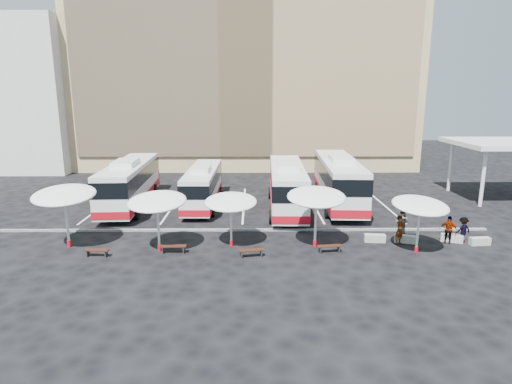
{
  "coord_description": "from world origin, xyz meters",
  "views": [
    {
      "loc": [
        0.72,
        -27.81,
        9.28
      ],
      "look_at": [
        1.0,
        3.0,
        2.2
      ],
      "focal_mm": 30.0,
      "sensor_mm": 36.0,
      "label": 1
    }
  ],
  "objects_px": {
    "passenger_1": "(402,223)",
    "wood_bench_0": "(97,251)",
    "conc_bench_0": "(375,238)",
    "bus_2": "(287,185)",
    "bus_1": "(203,185)",
    "wood_bench_2": "(251,251)",
    "sunshade_2": "(231,202)",
    "wood_bench_3": "(329,247)",
    "conc_bench_2": "(452,238)",
    "passenger_2": "(448,230)",
    "sunshade_0": "(64,195)",
    "sunshade_1": "(157,202)",
    "sunshade_3": "(316,197)",
    "conc_bench_1": "(405,239)",
    "wood_bench_1": "(173,247)",
    "bus_3": "(338,179)",
    "passenger_0": "(400,230)",
    "bus_0": "(130,182)",
    "conc_bench_3": "(480,241)",
    "passenger_3": "(463,230)",
    "sunshade_4": "(420,206)"
  },
  "relations": [
    {
      "from": "wood_bench_3",
      "to": "conc_bench_3",
      "type": "relative_size",
      "value": 1.16
    },
    {
      "from": "bus_1",
      "to": "bus_2",
      "type": "distance_m",
      "value": 7.17
    },
    {
      "from": "bus_3",
      "to": "passenger_2",
      "type": "xyz_separation_m",
      "value": [
        5.05,
        -10.07,
        -1.29
      ]
    },
    {
      "from": "bus_2",
      "to": "conc_bench_1",
      "type": "distance_m",
      "value": 10.97
    },
    {
      "from": "bus_2",
      "to": "sunshade_3",
      "type": "bearing_deg",
      "value": -81.54
    },
    {
      "from": "sunshade_2",
      "to": "passenger_1",
      "type": "height_order",
      "value": "sunshade_2"
    },
    {
      "from": "sunshade_0",
      "to": "sunshade_3",
      "type": "height_order",
      "value": "sunshade_0"
    },
    {
      "from": "bus_0",
      "to": "passenger_1",
      "type": "distance_m",
      "value": 21.92
    },
    {
      "from": "conc_bench_1",
      "to": "passenger_0",
      "type": "xyz_separation_m",
      "value": [
        -0.5,
        -0.34,
        0.7
      ]
    },
    {
      "from": "bus_1",
      "to": "wood_bench_2",
      "type": "xyz_separation_m",
      "value": [
        4.12,
        -12.07,
        -1.44
      ]
    },
    {
      "from": "wood_bench_2",
      "to": "wood_bench_1",
      "type": "bearing_deg",
      "value": 171.77
    },
    {
      "from": "sunshade_1",
      "to": "wood_bench_3",
      "type": "distance_m",
      "value": 10.6
    },
    {
      "from": "conc_bench_0",
      "to": "bus_2",
      "type": "bearing_deg",
      "value": 121.57
    },
    {
      "from": "wood_bench_1",
      "to": "passenger_2",
      "type": "bearing_deg",
      "value": 5.39
    },
    {
      "from": "sunshade_3",
      "to": "conc_bench_3",
      "type": "bearing_deg",
      "value": 1.32
    },
    {
      "from": "bus_1",
      "to": "sunshade_3",
      "type": "xyz_separation_m",
      "value": [
        8.08,
        -10.38,
        1.4
      ]
    },
    {
      "from": "passenger_2",
      "to": "passenger_3",
      "type": "relative_size",
      "value": 1.08
    },
    {
      "from": "bus_2",
      "to": "passenger_0",
      "type": "bearing_deg",
      "value": -51.59
    },
    {
      "from": "wood_bench_1",
      "to": "conc_bench_0",
      "type": "distance_m",
      "value": 12.72
    },
    {
      "from": "sunshade_3",
      "to": "passenger_1",
      "type": "distance_m",
      "value": 6.74
    },
    {
      "from": "conc_bench_1",
      "to": "passenger_3",
      "type": "relative_size",
      "value": 0.78
    },
    {
      "from": "passenger_0",
      "to": "sunshade_2",
      "type": "bearing_deg",
      "value": 140.73
    },
    {
      "from": "bus_0",
      "to": "wood_bench_2",
      "type": "distance_m",
      "value": 15.8
    },
    {
      "from": "conc_bench_0",
      "to": "passenger_1",
      "type": "xyz_separation_m",
      "value": [
        2.08,
        1.05,
        0.69
      ]
    },
    {
      "from": "sunshade_3",
      "to": "bus_3",
      "type": "bearing_deg",
      "value": 71.89
    },
    {
      "from": "sunshade_3",
      "to": "conc_bench_0",
      "type": "xyz_separation_m",
      "value": [
        3.98,
        0.86,
        -2.93
      ]
    },
    {
      "from": "sunshade_0",
      "to": "wood_bench_1",
      "type": "height_order",
      "value": "sunshade_0"
    },
    {
      "from": "passenger_1",
      "to": "passenger_2",
      "type": "distance_m",
      "value": 2.8
    },
    {
      "from": "bus_0",
      "to": "sunshade_2",
      "type": "relative_size",
      "value": 3.85
    },
    {
      "from": "sunshade_3",
      "to": "passenger_2",
      "type": "relative_size",
      "value": 2.09
    },
    {
      "from": "sunshade_2",
      "to": "passenger_2",
      "type": "bearing_deg",
      "value": 1.94
    },
    {
      "from": "conc_bench_0",
      "to": "sunshade_1",
      "type": "bearing_deg",
      "value": -173.57
    },
    {
      "from": "wood_bench_1",
      "to": "conc_bench_1",
      "type": "height_order",
      "value": "conc_bench_1"
    },
    {
      "from": "sunshade_2",
      "to": "wood_bench_3",
      "type": "height_order",
      "value": "sunshade_2"
    },
    {
      "from": "sunshade_1",
      "to": "bus_3",
      "type": "bearing_deg",
      "value": 41.08
    },
    {
      "from": "bus_0",
      "to": "passenger_2",
      "type": "xyz_separation_m",
      "value": [
        22.73,
        -9.62,
        -1.18
      ]
    },
    {
      "from": "sunshade_2",
      "to": "conc_bench_3",
      "type": "bearing_deg",
      "value": 0.39
    },
    {
      "from": "bus_1",
      "to": "wood_bench_2",
      "type": "relative_size",
      "value": 7.32
    },
    {
      "from": "bus_0",
      "to": "conc_bench_1",
      "type": "bearing_deg",
      "value": -27.97
    },
    {
      "from": "passenger_1",
      "to": "wood_bench_0",
      "type": "bearing_deg",
      "value": 48.16
    },
    {
      "from": "sunshade_0",
      "to": "conc_bench_2",
      "type": "height_order",
      "value": "sunshade_0"
    },
    {
      "from": "sunshade_4",
      "to": "passenger_1",
      "type": "xyz_separation_m",
      "value": [
        0.12,
        2.95,
        -1.96
      ]
    },
    {
      "from": "conc_bench_2",
      "to": "passenger_2",
      "type": "distance_m",
      "value": 0.8
    },
    {
      "from": "wood_bench_1",
      "to": "bus_3",
      "type": "bearing_deg",
      "value": 44.02
    },
    {
      "from": "conc_bench_3",
      "to": "wood_bench_3",
      "type": "bearing_deg",
      "value": -172.67
    },
    {
      "from": "conc_bench_1",
      "to": "sunshade_0",
      "type": "bearing_deg",
      "value": -178.23
    },
    {
      "from": "sunshade_3",
      "to": "conc_bench_1",
      "type": "distance_m",
      "value": 6.6
    },
    {
      "from": "sunshade_1",
      "to": "wood_bench_1",
      "type": "xyz_separation_m",
      "value": [
        0.9,
        -0.36,
        -2.72
      ]
    },
    {
      "from": "bus_1",
      "to": "wood_bench_2",
      "type": "distance_m",
      "value": 12.83
    },
    {
      "from": "sunshade_0",
      "to": "sunshade_1",
      "type": "distance_m",
      "value": 5.79
    }
  ]
}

